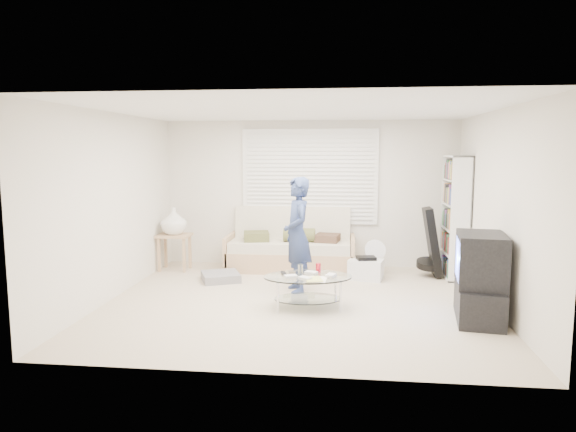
# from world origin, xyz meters

# --- Properties ---
(ground) EXTENTS (5.00, 5.00, 0.00)m
(ground) POSITION_xyz_m (0.00, 0.00, 0.00)
(ground) COLOR #C6B49A
(ground) RESTS_ON ground
(room_shell) EXTENTS (5.02, 4.52, 2.51)m
(room_shell) POSITION_xyz_m (0.00, 0.48, 1.63)
(room_shell) COLOR silver
(room_shell) RESTS_ON ground
(window_blinds) EXTENTS (2.32, 0.08, 1.62)m
(window_blinds) POSITION_xyz_m (0.00, 2.20, 1.55)
(window_blinds) COLOR silver
(window_blinds) RESTS_ON ground
(futon_sofa) EXTENTS (2.13, 0.86, 1.04)m
(futon_sofa) POSITION_xyz_m (-0.29, 1.87, 0.34)
(futon_sofa) COLOR tan
(futon_sofa) RESTS_ON ground
(grey_floor_pillow) EXTENTS (0.72, 0.72, 0.12)m
(grey_floor_pillow) POSITION_xyz_m (-1.28, 0.99, 0.06)
(grey_floor_pillow) COLOR gray
(grey_floor_pillow) RESTS_ON ground
(side_table) EXTENTS (0.53, 0.43, 1.06)m
(side_table) POSITION_xyz_m (-2.22, 1.61, 0.78)
(side_table) COLOR tan
(side_table) RESTS_ON ground
(bookshelf) EXTENTS (0.30, 0.81, 1.92)m
(bookshelf) POSITION_xyz_m (2.32, 1.62, 0.96)
(bookshelf) COLOR white
(bookshelf) RESTS_ON ground
(guitar_case) EXTENTS (0.39, 0.40, 1.08)m
(guitar_case) POSITION_xyz_m (1.98, 1.60, 0.48)
(guitar_case) COLOR black
(guitar_case) RESTS_ON ground
(floor_fan) EXTENTS (0.35, 0.23, 0.57)m
(floor_fan) POSITION_xyz_m (1.10, 1.65, 0.33)
(floor_fan) COLOR white
(floor_fan) RESTS_ON ground
(storage_bin) EXTENTS (0.59, 0.47, 0.36)m
(storage_bin) POSITION_xyz_m (0.95, 1.32, 0.16)
(storage_bin) COLOR white
(storage_bin) RESTS_ON ground
(tv_unit) EXTENTS (0.63, 1.01, 1.03)m
(tv_unit) POSITION_xyz_m (2.20, -0.48, 0.50)
(tv_unit) COLOR black
(tv_unit) RESTS_ON ground
(coffee_table) EXTENTS (1.21, 0.87, 0.54)m
(coffee_table) POSITION_xyz_m (0.16, -0.25, 0.34)
(coffee_table) COLOR silver
(coffee_table) RESTS_ON ground
(standing_person) EXTENTS (0.56, 0.69, 1.63)m
(standing_person) POSITION_xyz_m (-0.05, 0.52, 0.81)
(standing_person) COLOR navy
(standing_person) RESTS_ON ground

